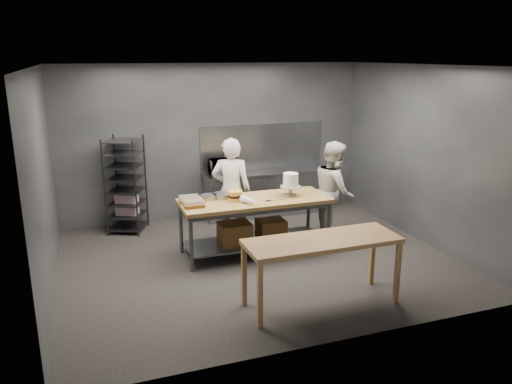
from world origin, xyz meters
TOP-DOWN VIEW (x-y plane):
  - ground at (0.00, 0.00)m, footprint 6.00×6.00m
  - back_wall at (0.00, 2.50)m, footprint 6.00×0.04m
  - work_table at (0.04, 0.30)m, footprint 2.40×0.90m
  - near_counter at (0.30, -1.63)m, footprint 2.00×0.70m
  - back_counter at (1.00, 2.18)m, footprint 2.60×0.60m
  - splashback_panel at (1.00, 2.48)m, footprint 2.60×0.02m
  - speed_rack at (-1.79, 2.10)m, footprint 0.81×0.84m
  - chef_behind at (-0.14, 0.94)m, footprint 0.78×0.66m
  - chef_right at (1.57, 0.46)m, footprint 0.89×1.01m
  - microwave at (0.08, 2.18)m, footprint 0.54×0.37m
  - frosted_cake_stand at (0.68, 0.30)m, footprint 0.34×0.34m
  - layer_cake at (-0.26, 0.32)m, footprint 0.23×0.23m
  - cake_pans at (-0.52, 0.54)m, footprint 0.50×0.29m
  - piping_bag at (-0.10, 0.02)m, footprint 0.26×0.40m
  - offset_spatula at (0.31, 0.12)m, footprint 0.36×0.02m
  - pastry_clamshells at (-0.96, 0.32)m, footprint 0.33×0.47m

SIDE VIEW (x-z plane):
  - ground at x=0.00m, z-range 0.00..0.00m
  - back_counter at x=1.00m, z-range 0.00..0.90m
  - work_table at x=0.04m, z-range 0.11..1.03m
  - near_counter at x=0.30m, z-range 0.36..1.26m
  - speed_rack at x=-1.79m, z-range -0.02..1.73m
  - chef_right at x=1.57m, z-range 0.00..1.74m
  - chef_behind at x=-0.14m, z-range 0.00..1.83m
  - offset_spatula at x=0.31m, z-range 0.92..0.93m
  - cake_pans at x=-0.52m, z-range 0.92..0.99m
  - pastry_clamshells at x=-0.96m, z-range 0.92..1.03m
  - piping_bag at x=-0.10m, z-range 0.92..1.04m
  - layer_cake at x=-0.26m, z-range 0.92..1.08m
  - microwave at x=0.08m, z-range 0.90..1.20m
  - frosted_cake_stand at x=0.68m, z-range 0.97..1.34m
  - splashback_panel at x=1.00m, z-range 0.90..1.80m
  - back_wall at x=0.00m, z-range 0.00..3.00m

